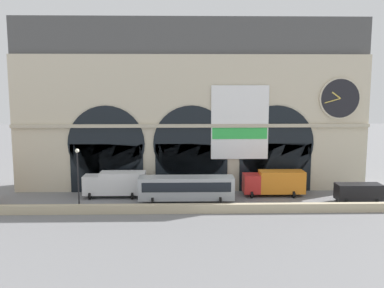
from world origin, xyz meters
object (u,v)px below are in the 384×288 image
bus_center (186,188)px  box_truck_mideast (274,182)px  street_lamp_quayside (78,172)px  box_truck_midwest (116,183)px  van_east (358,192)px

bus_center → box_truck_mideast: box_truck_mideast is taller
street_lamp_quayside → box_truck_midwest: bearing=62.9°
box_truck_midwest → street_lamp_quayside: size_ratio=1.09×
box_truck_midwest → bus_center: size_ratio=0.68×
van_east → street_lamp_quayside: (-31.74, -2.86, 3.17)m
bus_center → van_east: bearing=-0.7°
box_truck_midwest → van_east: 28.87m
box_truck_mideast → street_lamp_quayside: (-22.57, -6.11, 2.71)m
street_lamp_quayside → bus_center: bearing=15.0°
bus_center → van_east: 20.10m
bus_center → box_truck_mideast: 11.33m
van_east → street_lamp_quayside: street_lamp_quayside is taller
box_truck_midwest → van_east: (28.70, -3.10, -0.45)m
box_truck_mideast → van_east: bearing=-19.5°
box_truck_midwest → street_lamp_quayside: 7.22m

